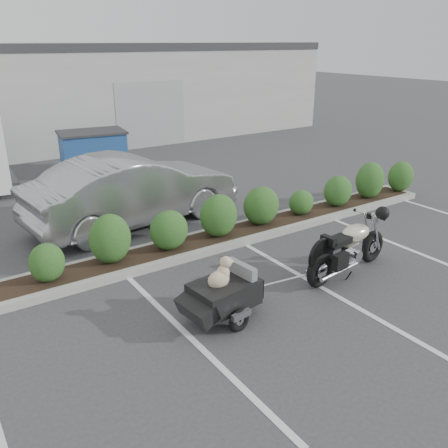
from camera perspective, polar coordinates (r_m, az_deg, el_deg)
ground at (r=8.29m, az=3.12°, el=-8.44°), size 90.00×90.00×0.00m
planter_kerb at (r=10.38m, az=0.26°, el=-1.56°), size 12.00×1.00×0.15m
building at (r=23.23m, az=-23.72°, el=14.36°), size 26.00×10.00×4.00m
motorcycle at (r=9.04m, az=14.81°, el=-2.87°), size 2.24×0.82×1.29m
pet_trailer at (r=7.40m, az=-0.11°, el=-8.33°), size 1.80×1.02×1.06m
sedan at (r=11.31m, az=-10.84°, el=4.04°), size 5.18×2.32×1.65m
dumpster at (r=16.23m, az=-15.45°, el=8.38°), size 2.26×1.71×1.37m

